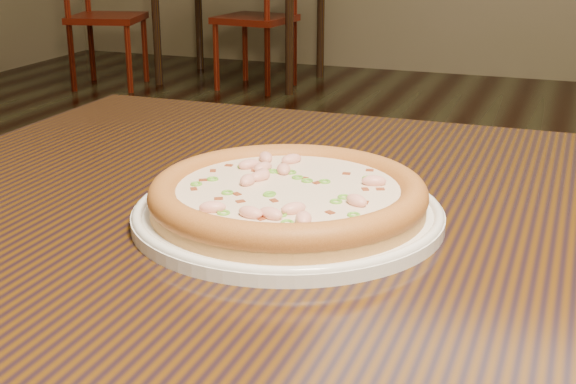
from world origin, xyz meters
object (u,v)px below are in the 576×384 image
(hero_table, at_px, (415,309))
(chair_a, at_px, (98,16))
(pizza, at_px, (288,195))
(plate, at_px, (288,213))
(chair_b, at_px, (263,18))

(hero_table, xyz_separation_m, chair_a, (-2.75, 3.62, -0.21))
(hero_table, distance_m, pizza, 0.18)
(plate, relative_size, chair_a, 0.32)
(pizza, xyz_separation_m, chair_b, (-1.64, 3.96, -0.34))
(plate, bearing_deg, chair_a, 125.66)
(plate, height_order, chair_b, chair_b)
(chair_a, bearing_deg, pizza, -54.34)
(chair_a, xyz_separation_m, chair_b, (1.00, 0.29, 0.00))
(hero_table, distance_m, chair_a, 4.56)
(pizza, distance_m, chair_a, 4.53)
(hero_table, xyz_separation_m, plate, (-0.12, -0.05, 0.11))
(chair_a, bearing_deg, plate, -54.34)
(hero_table, xyz_separation_m, pizza, (-0.12, -0.05, 0.13))
(hero_table, height_order, chair_b, chair_b)
(pizza, distance_m, chair_b, 4.30)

